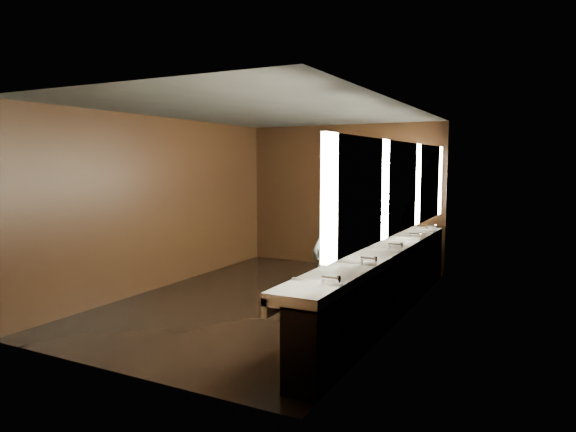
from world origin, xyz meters
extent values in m
plane|color=black|center=(0.00, 0.00, 0.00)|extent=(6.00, 6.00, 0.00)
cube|color=#2D2D2B|center=(0.00, 0.00, 2.80)|extent=(4.00, 6.00, 0.02)
cube|color=black|center=(0.00, 3.00, 1.40)|extent=(4.00, 0.02, 2.80)
cube|color=black|center=(0.00, -3.00, 1.40)|extent=(4.00, 0.02, 2.80)
cube|color=black|center=(-2.00, 0.00, 1.40)|extent=(0.02, 6.00, 2.80)
cube|color=black|center=(2.00, 0.00, 1.40)|extent=(0.02, 6.00, 2.80)
cube|color=black|center=(1.82, 0.00, 0.40)|extent=(0.36, 5.40, 0.81)
cube|color=white|center=(1.73, 0.00, 0.85)|extent=(0.55, 5.40, 0.12)
cube|color=white|center=(1.48, 0.00, 0.77)|extent=(0.06, 5.40, 0.18)
cylinder|color=silver|center=(1.91, -2.20, 0.99)|extent=(0.18, 0.04, 0.04)
cylinder|color=silver|center=(1.91, -1.10, 0.99)|extent=(0.18, 0.04, 0.04)
cylinder|color=silver|center=(1.91, 0.00, 0.99)|extent=(0.18, 0.04, 0.04)
cylinder|color=silver|center=(1.91, 1.10, 0.99)|extent=(0.18, 0.04, 0.04)
cylinder|color=silver|center=(1.91, 2.20, 0.99)|extent=(0.18, 0.04, 0.04)
cube|color=white|center=(1.97, -2.40, 1.75)|extent=(0.06, 0.22, 1.15)
cube|color=white|center=(1.99, -1.60, 1.75)|extent=(0.03, 1.32, 1.15)
cube|color=white|center=(1.97, -0.80, 1.75)|extent=(0.06, 0.23, 1.15)
cube|color=white|center=(1.99, 0.00, 1.75)|extent=(0.03, 1.32, 1.15)
cube|color=white|center=(1.97, 0.80, 1.75)|extent=(0.06, 0.23, 1.15)
cube|color=white|center=(1.99, 1.60, 1.75)|extent=(0.03, 1.32, 1.15)
cube|color=white|center=(1.97, 2.40, 1.75)|extent=(0.06, 0.22, 1.15)
imported|color=#82A1C2|center=(1.15, -0.49, 0.73)|extent=(0.50, 0.61, 1.45)
cylinder|color=black|center=(1.58, -0.51, 0.26)|extent=(0.38, 0.38, 0.52)
camera|label=1|loc=(3.72, -6.54, 2.07)|focal=32.00mm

